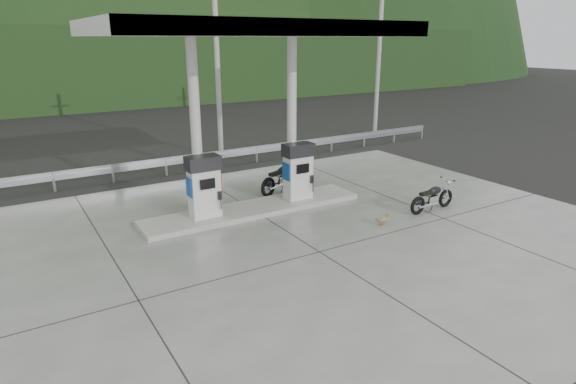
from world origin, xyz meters
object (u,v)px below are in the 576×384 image
gas_pump_left (204,187)px  motorcycle_right (432,198)px  duck (383,220)px  gas_pump_right (298,171)px  motorcycle_left (282,178)px

gas_pump_left → motorcycle_right: bearing=-24.0°
duck → gas_pump_right: bearing=126.5°
gas_pump_right → duck: gas_pump_right is taller
duck → motorcycle_left: bearing=119.0°
motorcycle_left → motorcycle_right: 5.06m
gas_pump_right → motorcycle_right: (3.12, -2.81, -0.64)m
gas_pump_right → duck: (0.98, -2.96, -0.89)m
motorcycle_left → duck: 4.35m
duck → gas_pump_left: bearing=162.9°
gas_pump_left → gas_pump_right: size_ratio=1.00×
gas_pump_left → duck: (4.18, -2.96, -0.89)m
motorcycle_right → motorcycle_left: bearing=123.8°
motorcycle_left → duck: bearing=-100.7°
motorcycle_left → gas_pump_left: bearing=179.6°
gas_pump_left → duck: bearing=-35.3°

